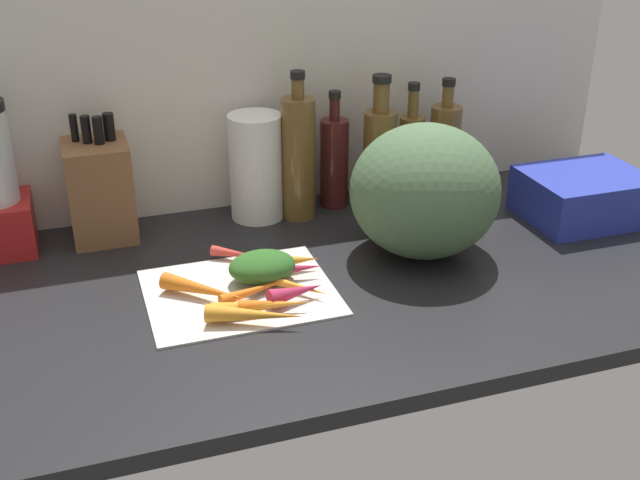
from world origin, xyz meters
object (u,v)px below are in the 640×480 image
(winter_squash, at_px, (425,191))
(dish_rack, at_px, (583,196))
(carrot_2, at_px, (255,315))
(bottle_2, at_px, (379,154))
(knife_block, at_px, (100,189))
(carrot_4, at_px, (290,261))
(carrot_9, at_px, (263,306))
(carrot_8, at_px, (256,290))
(carrot_0, at_px, (296,286))
(bottle_1, at_px, (334,161))
(cutting_board, at_px, (240,291))
(carrot_6, at_px, (237,254))
(bottle_3, at_px, (411,154))
(paper_towel_roll, at_px, (256,167))
(carrot_7, at_px, (273,305))
(bottle_0, at_px, (299,157))
(carrot_3, at_px, (285,270))
(carrot_5, at_px, (205,290))
(carrot_1, at_px, (296,292))
(bottle_4, at_px, (444,149))

(winter_squash, xyz_separation_m, dish_rack, (0.40, 0.04, -0.08))
(carrot_2, bearing_deg, bottle_2, 46.67)
(knife_block, bearing_deg, winter_squash, -25.20)
(dish_rack, bearing_deg, carrot_4, -176.03)
(winter_squash, bearing_deg, carrot_9, -158.75)
(carrot_8, distance_m, bottle_2, 0.50)
(carrot_2, distance_m, bottle_2, 0.58)
(carrot_0, relative_size, bottle_1, 0.49)
(cutting_board, relative_size, carrot_8, 2.37)
(cutting_board, height_order, carrot_6, carrot_6)
(carrot_0, relative_size, bottle_3, 0.48)
(bottle_2, bearing_deg, paper_towel_roll, 174.59)
(bottle_1, distance_m, dish_rack, 0.55)
(bottle_1, bearing_deg, knife_block, -179.80)
(carrot_7, relative_size, bottle_0, 0.37)
(cutting_board, bearing_deg, winter_squash, 7.44)
(carrot_3, relative_size, carrot_9, 0.79)
(cutting_board, xyz_separation_m, winter_squash, (0.38, 0.05, 0.13))
(cutting_board, distance_m, knife_block, 0.40)
(carrot_6, height_order, bottle_2, bottle_2)
(carrot_4, bearing_deg, carrot_5, -162.45)
(carrot_1, bearing_deg, bottle_0, 72.08)
(carrot_4, height_order, bottle_1, bottle_1)
(bottle_1, bearing_deg, carrot_4, -123.43)
(carrot_7, bearing_deg, carrot_6, 94.00)
(bottle_0, relative_size, bottle_1, 1.23)
(carrot_6, distance_m, bottle_2, 0.42)
(carrot_0, xyz_separation_m, paper_towel_roll, (0.02, 0.36, 0.10))
(carrot_9, distance_m, bottle_1, 0.51)
(carrot_9, bearing_deg, carrot_7, -4.10)
(carrot_4, xyz_separation_m, paper_towel_roll, (0.01, 0.27, 0.09))
(paper_towel_roll, bearing_deg, carrot_9, -103.06)
(carrot_5, xyz_separation_m, dish_rack, (0.85, 0.10, 0.03))
(carrot_0, height_order, carrot_3, carrot_3)
(paper_towel_roll, bearing_deg, carrot_7, -100.77)
(carrot_3, relative_size, bottle_4, 0.51)
(cutting_board, xyz_separation_m, knife_block, (-0.21, 0.33, 0.10))
(carrot_2, bearing_deg, bottle_4, 37.63)
(carrot_7, xyz_separation_m, carrot_9, (-0.02, 0.00, 0.00))
(carrot_4, bearing_deg, carrot_7, -117.24)
(cutting_board, bearing_deg, knife_block, 122.50)
(carrot_9, bearing_deg, carrot_3, 56.57)
(carrot_8, xyz_separation_m, dish_rack, (0.76, 0.12, 0.03))
(winter_squash, bearing_deg, bottle_2, 88.51)
(cutting_board, relative_size, winter_squash, 1.15)
(cutting_board, bearing_deg, carrot_1, -38.66)
(carrot_9, bearing_deg, bottle_3, 41.84)
(knife_block, bearing_deg, cutting_board, -57.50)
(carrot_8, xyz_separation_m, bottle_0, (0.18, 0.32, 0.12))
(carrot_8, height_order, knife_block, knife_block)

